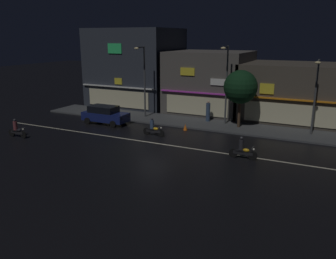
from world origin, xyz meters
name	(u,v)px	position (x,y,z in m)	size (l,w,h in m)	color
ground_plane	(153,143)	(0.00, 0.00, 0.00)	(140.00, 140.00, 0.00)	black
lane_divider_stripe	(153,143)	(0.00, 0.00, 0.01)	(29.04, 0.16, 0.01)	beige
sidewalk_far	(188,122)	(0.00, 7.01, 0.07)	(30.57, 3.93, 0.14)	#424447
storefront_left_block	(136,67)	(-9.17, 12.90, 4.37)	(9.53, 8.00, 8.74)	#2D333D
storefront_center_block	(210,82)	(0.00, 12.81, 3.18)	(7.97, 7.83, 6.37)	#56514C
storefront_right_block	(301,92)	(9.17, 12.88, 2.70)	(10.97, 7.97, 5.40)	#4C443A
streetlamp_west	(143,76)	(-4.69, 6.88, 4.20)	(0.44, 1.64, 6.84)	#47494C
streetlamp_mid	(226,79)	(3.33, 7.51, 4.26)	(0.44, 1.64, 6.96)	#47494C
streetlamp_east	(316,90)	(10.71, 7.13, 3.77)	(0.44, 1.64, 6.03)	#47494C
pedestrian_on_sidewalk	(208,112)	(1.59, 7.98, 1.04)	(0.39, 0.39, 1.94)	#334766
street_tree	(241,87)	(4.77, 7.07, 3.67)	(2.89, 2.89, 4.99)	#473323
parked_car_near_kerb	(105,115)	(-6.85, 3.39, 0.87)	(4.30, 1.98, 1.67)	navy
motorcycle_lead	(242,150)	(7.02, -0.51, 0.63)	(1.90, 0.60, 1.52)	black
motorcycle_following	(153,128)	(-0.91, 1.74, 0.63)	(1.90, 0.60, 1.52)	black
motorcycle_opposite_lane	(17,130)	(-10.55, -3.45, 0.63)	(1.90, 0.60, 1.52)	black
traffic_cone	(185,127)	(0.77, 4.51, 0.28)	(0.36, 0.36, 0.55)	orange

